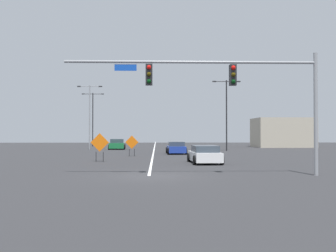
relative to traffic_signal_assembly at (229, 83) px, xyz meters
The scene contains 12 objects.
ground 6.16m from the traffic_signal_assembly, behind, with size 140.27×140.27×0.00m, color #2D2D30.
road_centre_stripe 39.46m from the traffic_signal_assembly, 95.90° to the left, with size 0.16×77.93×0.01m.
traffic_signal_assembly is the anchor object (origin of this frame).
street_lamp_far_right 35.27m from the traffic_signal_assembly, 111.03° to the left, with size 3.30×0.24×8.55m.
street_lamp_mid_left 27.95m from the traffic_signal_assembly, 80.15° to the left, with size 3.40×0.24×8.57m.
street_lamp_mid_right 46.82m from the traffic_signal_assembly, 107.61° to the left, with size 3.59×0.24×8.72m.
construction_sign_left_lane 13.04m from the traffic_signal_assembly, 128.88° to the left, with size 1.38×0.09×2.13m.
construction_sign_median_near 18.11m from the traffic_signal_assembly, 109.61° to the left, with size 1.23×0.24×1.93m.
car_white_mid 9.15m from the traffic_signal_assembly, 91.70° to the left, with size 2.24×4.40×1.26m.
car_green_near 34.23m from the traffic_signal_assembly, 105.30° to the left, with size 2.31×3.90×1.37m.
car_blue_approaching 21.25m from the traffic_signal_assembly, 94.57° to the left, with size 2.07×3.96×1.26m.
roadside_building_east 43.29m from the traffic_signal_assembly, 68.68° to the left, with size 8.52×6.54×4.47m.
Camera 1 is at (0.41, -19.50, 2.13)m, focal length 41.78 mm.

